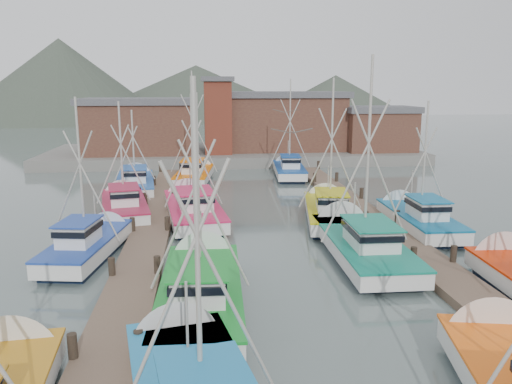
{
  "coord_description": "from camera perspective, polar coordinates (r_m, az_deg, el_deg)",
  "views": [
    {
      "loc": [
        -3.91,
        -23.58,
        8.61
      ],
      "look_at": [
        -0.79,
        4.79,
        2.6
      ],
      "focal_mm": 35.0,
      "sensor_mm": 36.0,
      "label": 1
    }
  ],
  "objects": [
    {
      "name": "boat_6",
      "position": [
        27.34,
        -18.38,
        -5.59
      ],
      "size": [
        3.68,
        8.32,
        8.78
      ],
      "rotation": [
        0.0,
        0.0,
        -0.16
      ],
      "color": "black",
      "rests_on": "ground"
    },
    {
      "name": "shed_left",
      "position": [
        59.16,
        -13.26,
        7.44
      ],
      "size": [
        12.72,
        8.48,
        6.2
      ],
      "color": "brown",
      "rests_on": "quay"
    },
    {
      "name": "gull_far",
      "position": [
        29.42,
        3.43,
        9.19
      ],
      "size": [
        1.52,
        0.66,
        0.24
      ],
      "rotation": [
        0.0,
        0.0,
        -0.48
      ],
      "color": "gray",
      "rests_on": "ground"
    },
    {
      "name": "boat_5",
      "position": [
        26.61,
        11.71,
        -5.68
      ],
      "size": [
        4.46,
        10.41,
        11.09
      ],
      "rotation": [
        0.0,
        0.0,
        -0.02
      ],
      "color": "black",
      "rests_on": "ground"
    },
    {
      "name": "boat_14",
      "position": [
        43.46,
        -13.63,
        1.04
      ],
      "size": [
        3.96,
        9.76,
        7.66
      ],
      "rotation": [
        0.0,
        0.0,
        0.11
      ],
      "color": "black",
      "rests_on": "ground"
    },
    {
      "name": "dock_right",
      "position": [
        30.87,
        14.72,
        -4.3
      ],
      "size": [
        2.3,
        46.0,
        1.5
      ],
      "color": "brown",
      "rests_on": "ground"
    },
    {
      "name": "ground",
      "position": [
        25.41,
        2.98,
        -7.94
      ],
      "size": [
        260.0,
        260.0,
        0.0
      ],
      "primitive_type": "plane",
      "color": "#475654",
      "rests_on": "ground"
    },
    {
      "name": "shed_center",
      "position": [
        61.51,
        3.04,
        8.22
      ],
      "size": [
        14.84,
        9.54,
        6.9
      ],
      "color": "brown",
      "rests_on": "quay"
    },
    {
      "name": "boat_4",
      "position": [
        20.6,
        -6.29,
        -10.82
      ],
      "size": [
        3.83,
        10.08,
        9.35
      ],
      "rotation": [
        0.0,
        0.0,
        -0.03
      ],
      "color": "black",
      "rests_on": "ground"
    },
    {
      "name": "boat_13",
      "position": [
        49.2,
        3.77,
        2.6
      ],
      "size": [
        3.97,
        8.88,
        10.09
      ],
      "rotation": [
        0.0,
        0.0,
        -0.09
      ],
      "color": "black",
      "rests_on": "ground"
    },
    {
      "name": "quay",
      "position": [
        61.23,
        -2.57,
        4.36
      ],
      "size": [
        44.0,
        16.0,
        1.2
      ],
      "primitive_type": "cube",
      "color": "slate",
      "rests_on": "ground"
    },
    {
      "name": "boat_12",
      "position": [
        46.76,
        -6.97,
        2.05
      ],
      "size": [
        4.24,
        9.37,
        10.81
      ],
      "rotation": [
        0.0,
        0.0,
        -0.11
      ],
      "color": "black",
      "rests_on": "ground"
    },
    {
      "name": "boat_10",
      "position": [
        35.53,
        -14.87,
        -1.41
      ],
      "size": [
        4.38,
        9.42,
        8.49
      ],
      "rotation": [
        0.0,
        0.0,
        0.19
      ],
      "color": "black",
      "rests_on": "ground"
    },
    {
      "name": "distant_hills",
      "position": [
        146.69,
        -9.83,
        8.36
      ],
      "size": [
        175.0,
        140.0,
        42.0
      ],
      "color": "#404A3D",
      "rests_on": "ground"
    },
    {
      "name": "boat_11",
      "position": [
        32.52,
        17.8,
        -2.81
      ],
      "size": [
        3.51,
        8.8,
        8.59
      ],
      "rotation": [
        0.0,
        0.0,
        -0.03
      ],
      "color": "black",
      "rests_on": "ground"
    },
    {
      "name": "gull_near",
      "position": [
        18.3,
        4.12,
        6.91
      ],
      "size": [
        1.54,
        0.61,
        0.24
      ],
      "rotation": [
        0.0,
        0.0,
        -0.02
      ],
      "color": "gray",
      "rests_on": "ground"
    },
    {
      "name": "boat_9",
      "position": [
        33.12,
        8.3,
        -2.08
      ],
      "size": [
        4.31,
        9.56,
        9.99
      ],
      "rotation": [
        0.0,
        0.0,
        -0.17
      ],
      "color": "black",
      "rests_on": "ground"
    },
    {
      "name": "shed_right",
      "position": [
        61.45,
        13.75,
        7.1
      ],
      "size": [
        8.48,
        6.36,
        5.2
      ],
      "color": "brown",
      "rests_on": "quay"
    },
    {
      "name": "lookout_tower",
      "position": [
        56.7,
        -4.39,
        8.76
      ],
      "size": [
        3.6,
        3.6,
        8.5
      ],
      "color": "maroon",
      "rests_on": "quay"
    },
    {
      "name": "boat_8",
      "position": [
        33.67,
        -7.26,
        -1.83
      ],
      "size": [
        4.42,
        10.61,
        9.17
      ],
      "rotation": [
        0.0,
        0.0,
        0.12
      ],
      "color": "black",
      "rests_on": "ground"
    },
    {
      "name": "dock_left",
      "position": [
        29.04,
        -12.16,
        -5.2
      ],
      "size": [
        2.3,
        46.0,
        1.5
      ],
      "color": "brown",
      "rests_on": "ground"
    }
  ]
}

